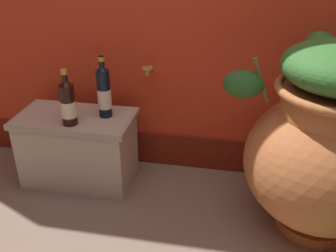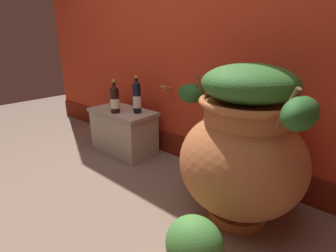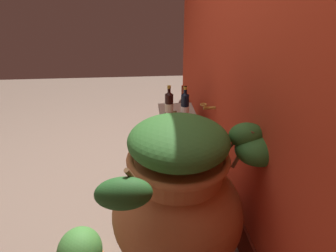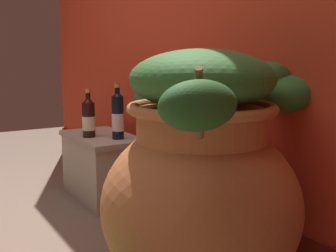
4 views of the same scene
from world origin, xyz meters
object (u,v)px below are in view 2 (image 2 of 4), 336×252
object	(u,v)px
wine_bottle_left	(137,97)
wine_bottle_middle	(115,99)
potted_shrub	(194,252)
terracotta_urn	(244,147)

from	to	relation	value
wine_bottle_left	wine_bottle_middle	world-z (taller)	wine_bottle_left
wine_bottle_left	potted_shrub	distance (m)	1.43
wine_bottle_left	wine_bottle_middle	distance (m)	0.20
terracotta_urn	wine_bottle_left	bearing A→B (deg)	170.42
wine_bottle_middle	terracotta_urn	bearing A→B (deg)	-2.71
potted_shrub	terracotta_urn	bearing A→B (deg)	96.80
wine_bottle_left	terracotta_urn	bearing A→B (deg)	-9.58
wine_bottle_left	potted_shrub	xyz separation A→B (m)	(1.16, -0.73, -0.40)
terracotta_urn	potted_shrub	world-z (taller)	terracotta_urn
wine_bottle_left	potted_shrub	bearing A→B (deg)	-32.20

